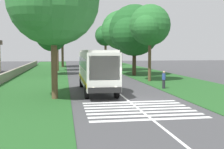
% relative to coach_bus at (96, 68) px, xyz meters
% --- Properties ---
extents(ground, '(160.00, 160.00, 0.00)m').
position_rel_coach_bus_xyz_m(ground, '(-5.12, -1.80, -2.15)').
color(ground, '#424244').
extents(grass_verge_left, '(120.00, 8.00, 0.04)m').
position_rel_coach_bus_xyz_m(grass_verge_left, '(9.88, 6.40, -2.13)').
color(grass_verge_left, '#235623').
rests_on(grass_verge_left, ground).
extents(grass_verge_right, '(120.00, 8.00, 0.04)m').
position_rel_coach_bus_xyz_m(grass_verge_right, '(9.88, -10.00, -2.13)').
color(grass_verge_right, '#235623').
rests_on(grass_verge_right, ground).
extents(centre_line, '(110.00, 0.16, 0.01)m').
position_rel_coach_bus_xyz_m(centre_line, '(9.88, -1.80, -2.14)').
color(centre_line, silver).
rests_on(centre_line, ground).
extents(coach_bus, '(11.16, 2.62, 3.73)m').
position_rel_coach_bus_xyz_m(coach_bus, '(0.00, 0.00, 0.00)').
color(coach_bus, silver).
rests_on(coach_bus, ground).
extents(zebra_crossing, '(5.85, 6.80, 0.01)m').
position_rel_coach_bus_xyz_m(zebra_crossing, '(-8.47, -1.80, -2.14)').
color(zebra_crossing, silver).
rests_on(zebra_crossing, ground).
extents(trailing_car_0, '(4.30, 1.78, 1.43)m').
position_rel_coach_bus_xyz_m(trailing_car_0, '(18.77, -3.61, -1.48)').
color(trailing_car_0, '#B7A893').
rests_on(trailing_car_0, ground).
extents(trailing_car_1, '(4.30, 1.78, 1.43)m').
position_rel_coach_bus_xyz_m(trailing_car_1, '(24.82, -3.69, -1.48)').
color(trailing_car_1, gold).
rests_on(trailing_car_1, ground).
extents(trailing_minibus_0, '(6.00, 2.14, 2.53)m').
position_rel_coach_bus_xyz_m(trailing_minibus_0, '(35.67, -3.46, -0.60)').
color(trailing_minibus_0, teal).
rests_on(trailing_minibus_0, ground).
extents(roadside_tree_left_0, '(9.58, 7.56, 12.54)m').
position_rel_coach_bus_xyz_m(roadside_tree_left_0, '(38.65, 3.45, 6.44)').
color(roadside_tree_left_0, brown).
rests_on(roadside_tree_left_0, grass_verge_left).
extents(roadside_tree_left_1, '(5.36, 4.52, 10.49)m').
position_rel_coach_bus_xyz_m(roadside_tree_left_1, '(26.38, 4.13, 5.98)').
color(roadside_tree_left_1, brown).
rests_on(roadside_tree_left_1, grass_verge_left).
extents(roadside_tree_left_2, '(8.22, 6.88, 10.89)m').
position_rel_coach_bus_xyz_m(roadside_tree_left_2, '(-3.37, 3.70, 5.14)').
color(roadside_tree_left_2, brown).
rests_on(roadside_tree_left_2, grass_verge_left).
extents(roadside_tree_left_3, '(5.54, 4.46, 7.96)m').
position_rel_coach_bus_xyz_m(roadside_tree_left_3, '(18.21, 4.71, 3.48)').
color(roadside_tree_left_3, '#3D2D1E').
rests_on(roadside_tree_left_3, grass_verge_left).
extents(roadside_tree_right_0, '(5.77, 4.82, 9.03)m').
position_rel_coach_bus_xyz_m(roadside_tree_right_0, '(7.54, -7.04, 4.37)').
color(roadside_tree_right_0, brown).
rests_on(roadside_tree_right_0, grass_verge_right).
extents(roadside_tree_right_1, '(8.71, 7.12, 10.73)m').
position_rel_coach_bus_xyz_m(roadside_tree_right_1, '(25.39, -6.92, 4.92)').
color(roadside_tree_right_1, '#3D2D1E').
rests_on(roadside_tree_right_1, grass_verge_right).
extents(roadside_tree_right_2, '(6.32, 5.16, 9.87)m').
position_rel_coach_bus_xyz_m(roadside_tree_right_2, '(45.54, -7.05, 5.00)').
color(roadside_tree_right_2, brown).
rests_on(roadside_tree_right_2, grass_verge_right).
extents(roadside_tree_right_3, '(9.10, 7.40, 10.23)m').
position_rel_coach_bus_xyz_m(roadside_tree_right_3, '(15.69, -7.04, 4.20)').
color(roadside_tree_right_3, '#3D2D1E').
rests_on(roadside_tree_right_3, grass_verge_right).
extents(utility_pole, '(0.24, 1.40, 8.55)m').
position_rel_coach_bus_xyz_m(utility_pole, '(1.46, 3.58, 2.31)').
color(utility_pole, '#473828').
rests_on(utility_pole, grass_verge_left).
extents(roadside_wall, '(70.00, 0.40, 1.02)m').
position_rel_coach_bus_xyz_m(roadside_wall, '(14.88, 9.80, -1.60)').
color(roadside_wall, gray).
rests_on(roadside_wall, grass_verge_left).
extents(pedestrian, '(0.34, 0.34, 1.69)m').
position_rel_coach_bus_xyz_m(pedestrian, '(0.66, -6.56, -1.24)').
color(pedestrian, '#26262D').
rests_on(pedestrian, grass_verge_right).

